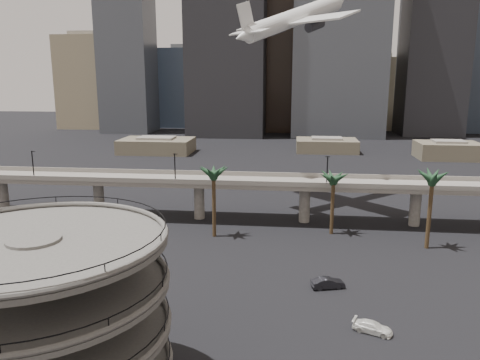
# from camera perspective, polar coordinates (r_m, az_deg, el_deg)

# --- Properties ---
(parking_ramp) EXTENTS (22.20, 22.20, 17.35)m
(parking_ramp) POSITION_cam_1_polar(r_m,az_deg,el_deg) (44.94, -23.14, -14.30)
(parking_ramp) COLOR #524F4C
(parking_ramp) RESTS_ON ground
(overpass) EXTENTS (130.00, 9.30, 14.70)m
(overpass) POSITION_cam_1_polar(r_m,az_deg,el_deg) (96.47, 1.39, -0.72)
(overpass) COLOR #69645D
(overpass) RESTS_ON ground
(palm_trees) EXTENTS (42.40, 10.40, 14.00)m
(palm_trees) POSITION_cam_1_polar(r_m,az_deg,el_deg) (85.34, 10.21, 0.15)
(palm_trees) COLOR #47341E
(palm_trees) RESTS_ON ground
(low_buildings) EXTENTS (135.00, 27.50, 6.80)m
(low_buildings) POSITION_cam_1_polar(r_m,az_deg,el_deg) (182.81, 5.94, 4.06)
(low_buildings) COLOR brown
(low_buildings) RESTS_ON ground
(skyline) EXTENTS (269.00, 86.00, 116.54)m
(skyline) POSITION_cam_1_polar(r_m,az_deg,el_deg) (256.12, 8.22, 15.29)
(skyline) COLOR gray
(skyline) RESTS_ON ground
(airborne_jet) EXTENTS (27.41, 28.13, 14.13)m
(airborne_jet) POSITION_cam_1_polar(r_m,az_deg,el_deg) (109.25, 6.67, 18.98)
(airborne_jet) COLOR silver
(airborne_jet) RESTS_ON ground
(car_a) EXTENTS (4.51, 2.35, 1.47)m
(car_a) POSITION_cam_1_polar(r_m,az_deg,el_deg) (63.34, -12.34, -14.68)
(car_a) COLOR #A92D18
(car_a) RESTS_ON ground
(car_b) EXTENTS (4.99, 2.87, 1.56)m
(car_b) POSITION_cam_1_polar(r_m,az_deg,el_deg) (68.94, 10.66, -12.23)
(car_b) COLOR black
(car_b) RESTS_ON ground
(car_c) EXTENTS (4.96, 3.45, 1.33)m
(car_c) POSITION_cam_1_polar(r_m,az_deg,el_deg) (59.43, 15.86, -16.88)
(car_c) COLOR white
(car_c) RESTS_ON ground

